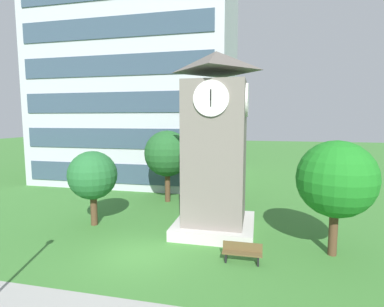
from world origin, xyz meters
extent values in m
plane|color=#3D7A33|center=(0.00, 0.00, 0.00)|extent=(160.00, 160.00, 0.00)
cube|color=#B7BCC6|center=(-7.01, 18.89, 11.20)|extent=(19.48, 14.31, 22.40)
cube|color=#384C60|center=(-7.01, 11.68, 1.60)|extent=(17.92, 0.10, 1.80)
cube|color=#384C60|center=(-7.01, 11.68, 4.80)|extent=(17.92, 0.10, 1.80)
cube|color=#384C60|center=(-7.01, 11.68, 8.00)|extent=(17.92, 0.10, 1.80)
cube|color=#384C60|center=(-7.01, 11.68, 11.20)|extent=(17.92, 0.10, 1.80)
cube|color=#384C60|center=(-7.01, 11.68, 14.40)|extent=(17.92, 0.10, 1.80)
cube|color=slate|center=(3.19, 3.98, 4.29)|extent=(3.33, 3.33, 8.58)
cube|color=beige|center=(3.19, 3.98, 0.30)|extent=(4.50, 4.50, 0.60)
pyramid|color=#5D5751|center=(3.19, 3.98, 9.68)|extent=(3.66, 3.66, 1.10)
cylinder|color=white|center=(3.19, 2.26, 7.55)|extent=(1.83, 0.12, 1.83)
cylinder|color=white|center=(4.91, 3.98, 7.55)|extent=(0.12, 1.83, 1.83)
cube|color=black|center=(3.19, 2.19, 7.71)|extent=(0.07, 0.08, 0.55)
cube|color=black|center=(3.19, 2.18, 7.55)|extent=(0.05, 0.06, 0.82)
cube|color=brown|center=(4.98, 0.30, 0.45)|extent=(1.80, 0.48, 0.06)
cube|color=brown|center=(4.98, 0.52, 0.68)|extent=(1.80, 0.05, 0.40)
cube|color=black|center=(4.26, 0.30, 0.23)|extent=(0.08, 0.43, 0.45)
cube|color=black|center=(5.70, 0.30, 0.23)|extent=(0.08, 0.43, 0.45)
cylinder|color=#513823|center=(-4.22, 3.25, 1.04)|extent=(0.40, 0.40, 2.09)
sphere|color=#256932|center=(-4.22, 3.25, 3.12)|extent=(2.95, 2.95, 2.95)
cylinder|color=#513823|center=(-1.36, 9.29, 1.29)|extent=(0.42, 0.42, 2.59)
sphere|color=#215A27|center=(-1.36, 9.29, 3.84)|extent=(3.59, 3.59, 3.59)
cylinder|color=#513823|center=(9.17, 2.06, 1.23)|extent=(0.40, 0.40, 2.45)
sphere|color=#1C771F|center=(9.17, 2.06, 3.72)|extent=(3.62, 3.62, 3.62)
camera|label=1|loc=(5.56, -12.68, 6.48)|focal=27.66mm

